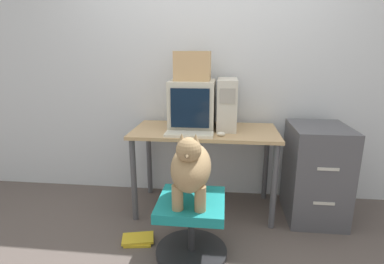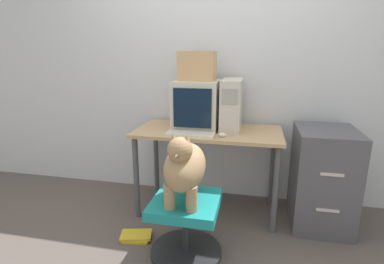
% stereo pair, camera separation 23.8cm
% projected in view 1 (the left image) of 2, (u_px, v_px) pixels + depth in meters
% --- Properties ---
extents(ground_plane, '(12.00, 12.00, 0.00)m').
position_uv_depth(ground_plane, '(201.00, 226.00, 2.58)').
color(ground_plane, '#564C47').
extents(wall_back, '(8.00, 0.05, 2.60)m').
position_uv_depth(wall_back, '(208.00, 68.00, 2.92)').
color(wall_back, silver).
rests_on(wall_back, ground_plane).
extents(desk, '(1.29, 0.64, 0.78)m').
position_uv_depth(desk, '(205.00, 141.00, 2.72)').
color(desk, tan).
rests_on(desk, ground_plane).
extents(crt_monitor, '(0.40, 0.42, 0.43)m').
position_uv_depth(crt_monitor, '(193.00, 104.00, 2.72)').
color(crt_monitor, beige).
rests_on(crt_monitor, desk).
extents(pc_tower, '(0.17, 0.41, 0.45)m').
position_uv_depth(pc_tower, '(227.00, 104.00, 2.69)').
color(pc_tower, beige).
rests_on(pc_tower, desk).
extents(keyboard, '(0.40, 0.16, 0.03)m').
position_uv_depth(keyboard, '(189.00, 134.00, 2.49)').
color(keyboard, beige).
rests_on(keyboard, desk).
extents(computer_mouse, '(0.07, 0.04, 0.04)m').
position_uv_depth(computer_mouse, '(221.00, 134.00, 2.47)').
color(computer_mouse, beige).
rests_on(computer_mouse, desk).
extents(office_chair, '(0.53, 0.53, 0.45)m').
position_uv_depth(office_chair, '(191.00, 224.00, 2.16)').
color(office_chair, '#262628').
rests_on(office_chair, ground_plane).
extents(dog, '(0.27, 0.49, 0.52)m').
position_uv_depth(dog, '(191.00, 166.00, 2.01)').
color(dog, '#9E7F56').
rests_on(dog, office_chair).
extents(filing_cabinet, '(0.48, 0.59, 0.84)m').
position_uv_depth(filing_cabinet, '(316.00, 172.00, 2.65)').
color(filing_cabinet, '#4C4C51').
rests_on(filing_cabinet, ground_plane).
extents(cardboard_box, '(0.31, 0.25, 0.26)m').
position_uv_depth(cardboard_box, '(193.00, 66.00, 2.63)').
color(cardboard_box, tan).
rests_on(cardboard_box, crt_monitor).
extents(book_stack_floor, '(0.27, 0.20, 0.04)m').
position_uv_depth(book_stack_floor, '(138.00, 240.00, 2.36)').
color(book_stack_floor, gold).
rests_on(book_stack_floor, ground_plane).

